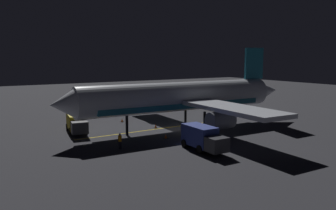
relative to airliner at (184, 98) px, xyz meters
name	(u,v)px	position (x,y,z in m)	size (l,w,h in m)	color
ground_plane	(180,129)	(0.02, 0.58, -4.45)	(180.00, 180.00, 0.20)	#303036
apron_guide_stripe	(150,130)	(1.44, 4.58, -4.35)	(0.24, 21.26, 0.01)	gold
airliner	(184,98)	(0.00, 0.00, 0.00)	(33.38, 36.47, 11.42)	silver
baggage_truck	(77,124)	(5.03, 13.73, -3.12)	(6.37, 3.04, 2.38)	gold
catering_truck	(203,138)	(-10.63, 4.78, -3.03)	(5.98, 2.35, 2.62)	navy
ground_crew_worker	(120,141)	(-5.44, 12.12, -3.47)	(0.40, 0.40, 1.74)	black
traffic_cone_near_left	(166,136)	(-3.94, 5.36, -4.10)	(0.50, 0.50, 0.55)	#EA590F
traffic_cone_near_right	(156,126)	(2.11, 3.34, -4.10)	(0.50, 0.50, 0.55)	#EA590F
traffic_cone_under_wing	(122,120)	(8.91, 5.49, -4.10)	(0.50, 0.50, 0.55)	#EA590F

